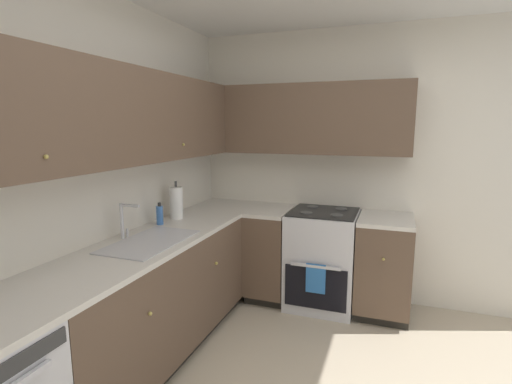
% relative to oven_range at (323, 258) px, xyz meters
% --- Properties ---
extents(wall_back, '(4.14, 0.05, 2.59)m').
position_rel_oven_range_xyz_m(wall_back, '(-1.74, 1.32, 0.84)').
color(wall_back, silver).
rests_on(wall_back, ground_plane).
extents(wall_right, '(0.05, 3.65, 2.59)m').
position_rel_oven_range_xyz_m(wall_right, '(0.31, -0.48, 0.84)').
color(wall_right, silver).
rests_on(wall_right, ground_plane).
extents(lower_cabinets_back, '(2.00, 0.62, 0.86)m').
position_rel_oven_range_xyz_m(lower_cabinets_back, '(-1.32, 1.00, -0.02)').
color(lower_cabinets_back, brown).
rests_on(lower_cabinets_back, ground_plane).
extents(countertop_back, '(3.20, 0.60, 0.03)m').
position_rel_oven_range_xyz_m(countertop_back, '(-1.32, 1.00, 0.42)').
color(countertop_back, beige).
rests_on(countertop_back, lower_cabinets_back).
extents(lower_cabinets_right, '(0.62, 1.48, 0.86)m').
position_rel_oven_range_xyz_m(lower_cabinets_right, '(-0.02, -0.07, -0.02)').
color(lower_cabinets_right, brown).
rests_on(lower_cabinets_right, ground_plane).
extents(countertop_right, '(0.60, 1.48, 0.03)m').
position_rel_oven_range_xyz_m(countertop_right, '(-0.02, -0.07, 0.42)').
color(countertop_right, beige).
rests_on(countertop_right, lower_cabinets_right).
extents(oven_range, '(0.68, 0.62, 1.05)m').
position_rel_oven_range_xyz_m(oven_range, '(0.00, 0.00, 0.00)').
color(oven_range, silver).
rests_on(oven_range, ground_plane).
extents(upper_cabinets_back, '(2.88, 0.34, 0.64)m').
position_rel_oven_range_xyz_m(upper_cabinets_back, '(-1.48, 1.14, 1.29)').
color(upper_cabinets_back, brown).
extents(upper_cabinets_right, '(0.32, 2.03, 0.64)m').
position_rel_oven_range_xyz_m(upper_cabinets_right, '(0.12, 0.28, 1.29)').
color(upper_cabinets_right, brown).
extents(sink, '(0.71, 0.40, 0.10)m').
position_rel_oven_range_xyz_m(sink, '(-1.33, 0.97, 0.40)').
color(sink, '#B7B7BC').
rests_on(sink, countertop_back).
extents(faucet, '(0.07, 0.16, 0.26)m').
position_rel_oven_range_xyz_m(faucet, '(-1.33, 1.18, 0.59)').
color(faucet, silver).
rests_on(faucet, countertop_back).
extents(soap_bottle, '(0.05, 0.05, 0.18)m').
position_rel_oven_range_xyz_m(soap_bottle, '(-0.90, 1.18, 0.52)').
color(soap_bottle, '#3F72BF').
rests_on(soap_bottle, countertop_back).
extents(paper_towel_roll, '(0.11, 0.11, 0.34)m').
position_rel_oven_range_xyz_m(paper_towel_roll, '(-0.67, 1.16, 0.58)').
color(paper_towel_roll, white).
rests_on(paper_towel_roll, countertop_back).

